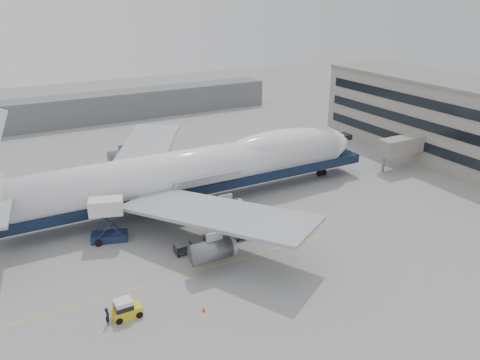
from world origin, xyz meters
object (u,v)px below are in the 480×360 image
catering_truck (107,217)px  baggage_tug (126,310)px  ground_worker (108,316)px  airliner (197,169)px

catering_truck → baggage_tug: size_ratio=2.07×
catering_truck → ground_worker: size_ratio=3.10×
catering_truck → baggage_tug: bearing=-80.8°
airliner → ground_worker: size_ratio=34.49×
airliner → baggage_tug: airliner is taller
catering_truck → baggage_tug: catering_truck is taller
airliner → catering_truck: bearing=-160.3°
airliner → ground_worker: 30.23m
airliner → ground_worker: airliner is taller
ground_worker → airliner: bearing=-31.4°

